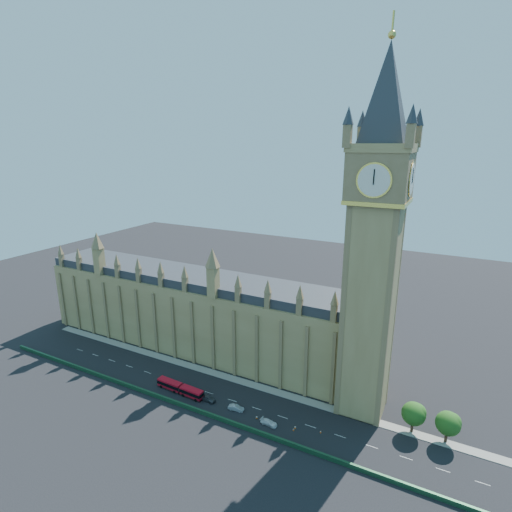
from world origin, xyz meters
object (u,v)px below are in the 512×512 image
at_px(car_grey, 208,399).
at_px(car_white, 269,423).
at_px(red_bus, 180,388).
at_px(car_silver, 236,408).

bearing_deg(car_grey, car_white, -87.48).
xyz_separation_m(red_bus, car_white, (29.76, -0.63, -0.76)).
height_order(red_bus, car_silver, red_bus).
bearing_deg(red_bus, car_white, 1.34).
bearing_deg(car_white, red_bus, 92.44).
distance_m(car_silver, car_white, 10.84).
height_order(car_grey, car_white, car_grey).
height_order(red_bus, car_grey, red_bus).
xyz_separation_m(red_bus, car_silver, (18.99, 0.57, -0.70)).
bearing_deg(car_grey, car_silver, -83.84).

